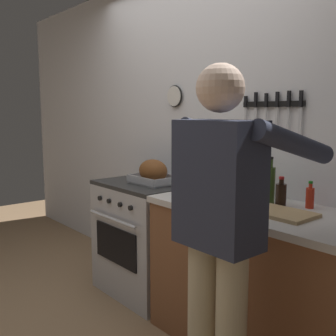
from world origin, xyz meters
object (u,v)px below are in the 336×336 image
(stove, at_px, (149,237))
(bottle_dish_soap, at_px, (209,180))
(roasting_pan, at_px, (153,173))
(bottle_soy_sauce, at_px, (281,194))
(bottle_olive_oil, at_px, (270,184))
(bottle_hot_sauce, at_px, (310,197))
(bottle_vinegar, at_px, (263,180))
(person_cook, at_px, (221,225))
(cutting_board, at_px, (280,213))

(stove, bearing_deg, bottle_dish_soap, 4.74)
(roasting_pan, distance_m, bottle_soy_sauce, 1.07)
(bottle_olive_oil, bearing_deg, bottle_hot_sauce, 17.34)
(stove, distance_m, bottle_vinegar, 1.09)
(person_cook, bearing_deg, roasting_pan, 64.55)
(cutting_board, distance_m, bottle_olive_oil, 0.30)
(bottle_hot_sauce, bearing_deg, bottle_vinegar, 171.97)
(person_cook, relative_size, bottle_soy_sauce, 9.33)
(roasting_pan, bearing_deg, person_cook, -24.94)
(bottle_hot_sauce, bearing_deg, stove, -171.22)
(cutting_board, bearing_deg, bottle_vinegar, 138.25)
(cutting_board, relative_size, bottle_olive_oil, 1.27)
(bottle_vinegar, relative_size, bottle_dish_soap, 1.17)
(person_cook, distance_m, bottle_dish_soap, 0.94)
(bottle_soy_sauce, bearing_deg, bottle_hot_sauce, 37.10)
(stove, bearing_deg, bottle_soy_sauce, 4.97)
(roasting_pan, bearing_deg, stove, 169.16)
(bottle_hot_sauce, bearing_deg, bottle_soy_sauce, -142.90)
(person_cook, xyz_separation_m, bottle_olive_oil, (-0.26, 0.71, 0.07))
(roasting_pan, distance_m, cutting_board, 1.18)
(bottle_hot_sauce, bearing_deg, cutting_board, -95.22)
(bottle_vinegar, bearing_deg, bottle_hot_sauce, -8.03)
(person_cook, bearing_deg, bottle_olive_oil, 19.21)
(person_cook, distance_m, bottle_soy_sauce, 0.70)
(bottle_soy_sauce, relative_size, bottle_olive_oil, 0.63)
(cutting_board, xyz_separation_m, bottle_hot_sauce, (0.02, 0.26, 0.05))
(stove, height_order, bottle_dish_soap, bottle_dish_soap)
(stove, height_order, person_cook, person_cook)
(bottle_soy_sauce, relative_size, bottle_dish_soap, 0.82)
(stove, bearing_deg, bottle_vinegar, 15.43)
(stove, xyz_separation_m, bottle_hot_sauce, (1.28, 0.20, 0.51))
(bottle_dish_soap, bearing_deg, stove, -175.26)
(roasting_pan, bearing_deg, bottle_dish_soap, 7.17)
(roasting_pan, height_order, cutting_board, roasting_pan)
(person_cook, bearing_deg, bottle_soy_sauce, 12.39)
(bottle_olive_oil, bearing_deg, bottle_soy_sauce, -15.20)
(person_cook, relative_size, bottle_dish_soap, 7.65)
(person_cook, bearing_deg, cutting_board, 5.10)
(bottle_soy_sauce, xyz_separation_m, bottle_vinegar, (-0.24, 0.15, 0.03))
(cutting_board, distance_m, bottle_hot_sauce, 0.27)
(bottle_dish_soap, bearing_deg, bottle_hot_sauce, 12.43)
(stove, distance_m, person_cook, 1.52)
(stove, height_order, roasting_pan, roasting_pan)
(bottle_olive_oil, bearing_deg, stove, -173.13)
(stove, height_order, bottle_vinegar, bottle_vinegar)
(roasting_pan, height_order, bottle_dish_soap, bottle_dish_soap)
(stove, distance_m, roasting_pan, 0.54)
(bottle_dish_soap, bearing_deg, bottle_soy_sauce, 5.22)
(stove, xyz_separation_m, cutting_board, (1.26, -0.06, 0.46))
(bottle_soy_sauce, height_order, bottle_vinegar, bottle_vinegar)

